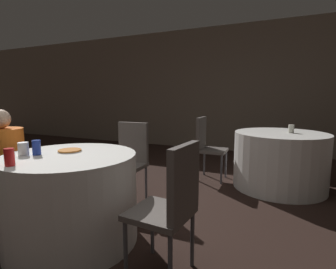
# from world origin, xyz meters

# --- Properties ---
(ground_plane) EXTENTS (16.00, 16.00, 0.00)m
(ground_plane) POSITION_xyz_m (0.00, 0.00, 0.00)
(ground_plane) COLOR black
(wall_back) EXTENTS (16.00, 0.06, 2.80)m
(wall_back) POSITION_xyz_m (0.00, 4.51, 1.40)
(wall_back) COLOR #7A6B5B
(wall_back) RESTS_ON ground_plane
(table_near) EXTENTS (1.09, 1.09, 0.76)m
(table_near) POSITION_xyz_m (-0.09, 0.06, 0.38)
(table_near) COLOR white
(table_near) RESTS_ON ground_plane
(table_far) EXTENTS (1.20, 1.20, 0.76)m
(table_far) POSITION_xyz_m (1.47, 2.25, 0.38)
(table_far) COLOR white
(table_far) RESTS_ON ground_plane
(chair_near_east) EXTENTS (0.43, 0.43, 0.93)m
(chair_near_east) POSITION_xyz_m (0.87, -0.00, 0.55)
(chair_near_east) COLOR #59514C
(chair_near_east) RESTS_ON ground_plane
(chair_near_north) EXTENTS (0.41, 0.42, 0.93)m
(chair_near_north) POSITION_xyz_m (-0.12, 1.02, 0.55)
(chair_near_north) COLOR #59514C
(chair_near_north) RESTS_ON ground_plane
(chair_far_west) EXTENTS (0.42, 0.41, 0.93)m
(chair_far_west) POSITION_xyz_m (0.46, 2.22, 0.55)
(chair_far_west) COLOR #59514C
(chair_far_west) RESTS_ON ground_plane
(person_orange_shirt) EXTENTS (0.53, 0.38, 1.11)m
(person_orange_shirt) POSITION_xyz_m (-0.89, 0.07, 0.58)
(person_orange_shirt) COLOR black
(person_orange_shirt) RESTS_ON ground_plane
(pizza_plate_near) EXTENTS (0.21, 0.21, 0.02)m
(pizza_plate_near) POSITION_xyz_m (-0.17, 0.16, 0.77)
(pizza_plate_near) COLOR white
(pizza_plate_near) RESTS_ON table_near
(soda_can_blue) EXTENTS (0.07, 0.07, 0.12)m
(soda_can_blue) POSITION_xyz_m (-0.32, -0.05, 0.82)
(soda_can_blue) COLOR #1E38A5
(soda_can_blue) RESTS_ON table_near
(soda_can_red) EXTENTS (0.07, 0.07, 0.12)m
(soda_can_red) POSITION_xyz_m (-0.19, -0.37, 0.82)
(soda_can_red) COLOR red
(soda_can_red) RESTS_ON table_near
(cup_near) EXTENTS (0.08, 0.08, 0.11)m
(cup_near) POSITION_xyz_m (-0.40, -0.11, 0.81)
(cup_near) COLOR white
(cup_near) RESTS_ON table_near
(cup_far) EXTENTS (0.07, 0.07, 0.11)m
(cup_far) POSITION_xyz_m (1.59, 2.29, 0.81)
(cup_far) COLOR silver
(cup_far) RESTS_ON table_far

